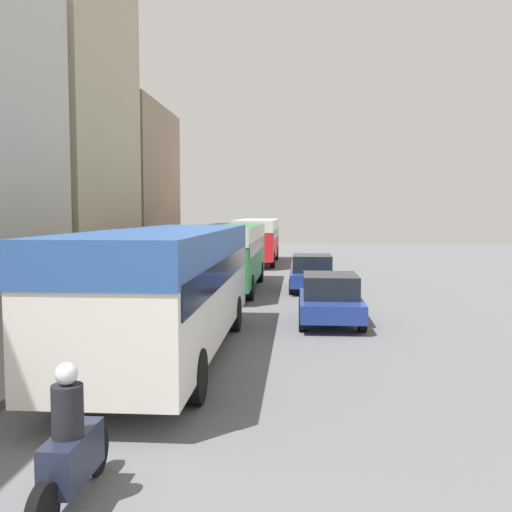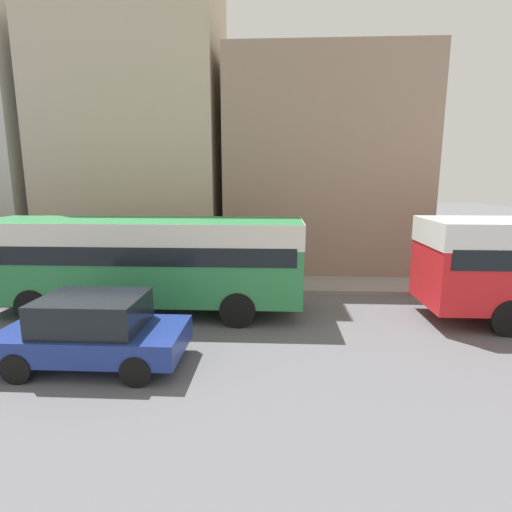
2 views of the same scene
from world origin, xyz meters
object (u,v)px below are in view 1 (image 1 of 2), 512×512
at_px(bus_third_in_line, 258,235).
at_px(car_crossing, 330,298).
at_px(motorcycle_behind_lead, 71,450).
at_px(bus_lead, 169,275).
at_px(pedestrian_near_curb, 199,248).
at_px(bus_following, 231,248).
at_px(car_far_curb, 312,272).
at_px(pedestrian_walking_away, 165,272).

relative_size(bus_third_in_line, car_crossing, 2.49).
relative_size(motorcycle_behind_lead, car_crossing, 0.57).
bearing_deg(bus_third_in_line, bus_lead, -90.69).
bearing_deg(car_crossing, motorcycle_behind_lead, -107.69).
bearing_deg(pedestrian_near_curb, motorcycle_behind_lead, -82.63).
xyz_separation_m(bus_lead, motorcycle_behind_lead, (0.39, -6.83, -1.29)).
height_order(bus_third_in_line, pedestrian_near_curb, bus_third_in_line).
xyz_separation_m(bus_following, bus_third_in_line, (0.27, 13.10, 0.05)).
relative_size(bus_third_in_line, car_far_curb, 2.47).
distance_m(bus_lead, pedestrian_walking_away, 10.80).
bearing_deg(bus_third_in_line, car_crossing, -79.77).
relative_size(bus_following, motorcycle_behind_lead, 4.24).
xyz_separation_m(bus_third_in_line, car_crossing, (3.70, -20.49, -1.14)).
xyz_separation_m(bus_third_in_line, motorcycle_behind_lead, (0.09, -31.78, -1.24)).
bearing_deg(car_crossing, bus_third_in_line, 100.23).
relative_size(motorcycle_behind_lead, car_far_curb, 0.57).
height_order(bus_following, pedestrian_walking_away, bus_following).
bearing_deg(car_far_curb, motorcycle_behind_lead, -99.75).
relative_size(bus_following, pedestrian_walking_away, 6.04).
distance_m(bus_third_in_line, car_far_curb, 13.55).
height_order(bus_lead, car_far_curb, bus_lead).
height_order(bus_following, car_far_curb, bus_following).
distance_m(car_crossing, pedestrian_near_curb, 21.90).
bearing_deg(bus_third_in_line, pedestrian_walking_away, -101.28).
bearing_deg(car_crossing, car_far_curb, 93.03).
xyz_separation_m(car_crossing, pedestrian_near_curb, (-7.72, 20.50, 0.27)).
bearing_deg(bus_third_in_line, bus_following, -91.19).
distance_m(bus_following, car_crossing, 8.46).
height_order(bus_following, bus_third_in_line, bus_third_in_line).
relative_size(bus_lead, car_crossing, 2.64).
relative_size(bus_following, car_far_curb, 2.41).
relative_size(bus_lead, car_far_curb, 2.61).
xyz_separation_m(bus_following, car_far_curb, (3.58, 0.00, -1.07)).
distance_m(bus_lead, bus_following, 11.86).
bearing_deg(bus_following, car_crossing, -61.76).
relative_size(bus_lead, motorcycle_behind_lead, 4.60).
height_order(bus_lead, pedestrian_near_curb, bus_lead).
distance_m(motorcycle_behind_lead, car_far_curb, 18.96).
bearing_deg(car_far_curb, car_crossing, -86.97).
relative_size(bus_third_in_line, motorcycle_behind_lead, 4.34).
distance_m(motorcycle_behind_lead, pedestrian_walking_away, 17.53).
height_order(pedestrian_near_curb, pedestrian_walking_away, pedestrian_near_curb).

